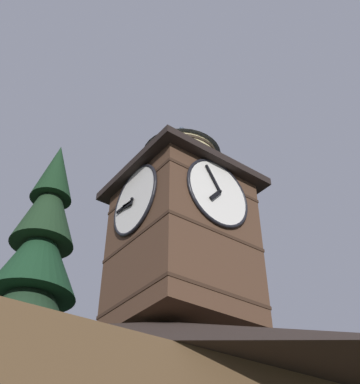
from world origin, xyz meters
TOP-DOWN VIEW (x-y plane):
  - clock_tower at (-2.63, -1.64)m, footprint 4.09×4.09m
  - pine_tree_behind at (-0.89, -9.17)m, footprint 5.95×5.95m

SIDE VIEW (x-z plane):
  - pine_tree_behind at x=-0.89m, z-range -0.99..16.61m
  - clock_tower at x=-2.63m, z-range 5.96..13.61m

